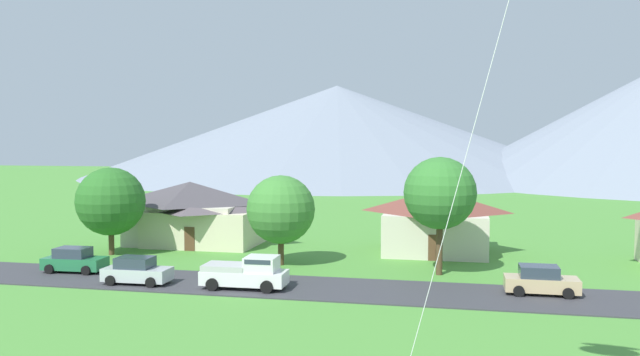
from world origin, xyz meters
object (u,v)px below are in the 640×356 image
Objects in this scene: house_leftmost at (206,216)px; tree_center at (440,193)px; parked_car_tan_mid_west at (541,281)px; pickup_truck_white_west_side at (247,272)px; tree_left_of_center at (111,201)px; parked_car_silver_west_end at (137,271)px; house_right_center at (436,220)px; tree_near_left at (281,210)px; parked_car_green_mid_east at (74,260)px; house_rightmost at (190,211)px.

tree_center is at bearing -23.17° from house_leftmost.
tree_center is at bearing 142.46° from parked_car_tan_mid_west.
house_leftmost is at bearing 120.10° from pickup_truck_white_west_side.
tree_left_of_center reaches higher than parked_car_tan_mid_west.
tree_center reaches higher than parked_car_silver_west_end.
house_right_center is 15.08m from parked_car_tan_mid_west.
house_leftmost is 1.53× the size of tree_near_left.
tree_near_left is 0.82× the size of tree_center.
house_right_center is at bearing 55.25° from pickup_truck_white_west_side.
house_right_center is 1.09× the size of tree_center.
pickup_truck_white_west_side is (14.44, -9.07, -3.22)m from tree_left_of_center.
pickup_truck_white_west_side reaches higher than parked_car_green_mid_east.
parked_car_silver_west_end is at bearing -21.68° from parked_car_green_mid_east.
tree_left_of_center is (-3.77, -6.82, 1.44)m from house_rightmost.
tree_left_of_center is 1.64× the size of parked_car_green_mid_east.
parked_car_tan_mid_west is (31.85, -6.83, -3.41)m from tree_left_of_center.
pickup_truck_white_west_side is at bearing -59.90° from house_leftmost.
tree_near_left is 14.46m from tree_left_of_center.
house_rightmost is (-1.63, 0.29, 0.37)m from house_leftmost.
tree_near_left is at bearing -40.60° from house_leftmost.
house_right_center reaches higher than parked_car_tan_mid_west.
tree_near_left reaches higher than parked_car_green_mid_east.
tree_center is 1.53× the size of pickup_truck_white_west_side.
house_right_center reaches higher than house_leftmost.
parked_car_silver_west_end is 0.81× the size of pickup_truck_white_west_side.
tree_near_left is (10.64, -8.01, 1.25)m from house_rightmost.
parked_car_silver_west_end is 1.01× the size of parked_car_tan_mid_west.
parked_car_green_mid_east is at bearing -156.67° from tree_near_left.
parked_car_tan_mid_west is (17.44, -5.64, -3.22)m from tree_near_left.
house_leftmost is 2.40× the size of parked_car_tan_mid_west.
tree_left_of_center is at bearing 127.88° from parked_car_silver_west_end.
tree_near_left is 18.61m from parked_car_tan_mid_west.
pickup_truck_white_west_side is (-11.41, -6.84, -4.49)m from tree_center.
tree_left_of_center is (-25.35, -6.66, 1.62)m from house_right_center.
parked_car_tan_mid_west is 0.98× the size of parked_car_green_mid_east.
tree_near_left is 8.44m from pickup_truck_white_west_side.
tree_center reaches higher than parked_car_tan_mid_west.
parked_car_green_mid_east is at bearing 158.32° from parked_car_silver_west_end.
house_leftmost is 15.97m from parked_car_silver_west_end.
tree_left_of_center is 25.98m from tree_center.
tree_left_of_center reaches higher than pickup_truck_white_west_side.
tree_near_left is 1.57× the size of parked_car_tan_mid_west.
house_right_center is 0.83× the size of house_rightmost.
tree_left_of_center is at bearing 175.28° from tree_near_left.
parked_car_silver_west_end is (3.43, -16.07, -1.98)m from house_rightmost.
pickup_truck_white_west_side is (-17.41, -2.24, 0.19)m from parked_car_tan_mid_west.
house_right_center is 27.73m from parked_car_green_mid_east.
parked_car_green_mid_east is (-4.18, -13.41, -1.60)m from house_leftmost.
parked_car_silver_west_end is 24.77m from parked_car_tan_mid_west.
parked_car_silver_west_end is (7.20, -9.26, -3.41)m from tree_left_of_center.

